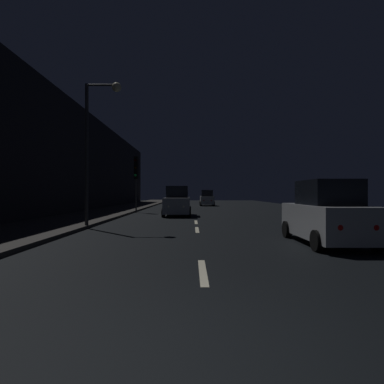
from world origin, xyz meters
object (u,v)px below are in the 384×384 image
at_px(car_distant_taillights, 207,199).
at_px(car_parked_right_near, 327,215).
at_px(traffic_light_far_left, 137,172).
at_px(car_approaching_headlights, 178,202).
at_px(streetlamp_overhead, 97,131).

bearing_deg(car_distant_taillights, car_parked_right_near, -175.44).
distance_m(traffic_light_far_left, car_approaching_headlights, 5.79).
relative_size(streetlamp_overhead, car_parked_right_near, 1.66).
xyz_separation_m(traffic_light_far_left, car_parked_right_near, (9.12, -16.26, -2.48)).
bearing_deg(traffic_light_far_left, car_approaching_headlights, 52.16).
bearing_deg(streetlamp_overhead, car_distant_taillights, 76.26).
bearing_deg(traffic_light_far_left, car_distant_taillights, 162.87).
relative_size(streetlamp_overhead, car_approaching_headlights, 1.60).
bearing_deg(car_parked_right_near, traffic_light_far_left, 29.29).
relative_size(streetlamp_overhead, car_distant_taillights, 1.69).
xyz_separation_m(car_distant_taillights, car_parked_right_near, (2.44, -30.61, 0.02)).
bearing_deg(traffic_light_far_left, car_parked_right_near, 37.12).
distance_m(car_approaching_headlights, car_parked_right_near, 13.64).
height_order(car_distant_taillights, car_parked_right_near, car_parked_right_near).
relative_size(car_distant_taillights, car_parked_right_near, 0.98).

